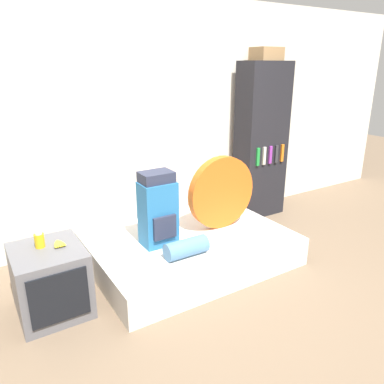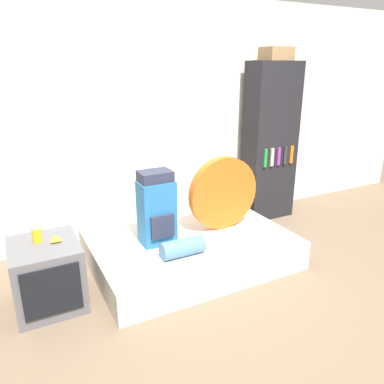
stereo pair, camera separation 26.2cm
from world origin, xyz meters
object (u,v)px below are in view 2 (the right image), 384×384
(sleeping_roll, at_px, (183,247))
(bookshelf, at_px, (270,143))
(tent_bag, at_px, (223,193))
(canister, at_px, (37,235))
(cardboard_box, at_px, (276,54))
(television, at_px, (47,275))
(backpack, at_px, (157,209))

(sleeping_roll, distance_m, bookshelf, 2.04)
(tent_bag, height_order, canister, tent_bag)
(cardboard_box, bearing_deg, tent_bag, -149.41)
(television, xyz_separation_m, bookshelf, (2.80, 0.73, 0.69))
(sleeping_roll, distance_m, television, 1.14)
(television, bearing_deg, backpack, 6.27)
(sleeping_roll, bearing_deg, television, 167.97)
(tent_bag, distance_m, cardboard_box, 1.85)
(canister, bearing_deg, tent_bag, 1.69)
(bookshelf, bearing_deg, canister, -166.82)
(tent_bag, relative_size, bookshelf, 0.39)
(tent_bag, xyz_separation_m, bookshelf, (1.06, 0.61, 0.31))
(sleeping_roll, xyz_separation_m, canister, (-1.14, 0.31, 0.24))
(backpack, bearing_deg, bookshelf, 19.22)
(sleeping_roll, height_order, television, television)
(tent_bag, xyz_separation_m, cardboard_box, (1.09, 0.64, 1.35))
(backpack, distance_m, bookshelf, 1.92)
(cardboard_box, bearing_deg, television, -164.87)
(sleeping_roll, bearing_deg, tent_bag, 29.54)
(backpack, xyz_separation_m, sleeping_roll, (0.09, -0.35, -0.26))
(sleeping_roll, bearing_deg, bookshelf, 29.84)
(sleeping_roll, distance_m, canister, 1.20)
(tent_bag, bearing_deg, canister, -178.31)
(bookshelf, relative_size, cardboard_box, 5.82)
(tent_bag, height_order, television, tent_bag)
(bookshelf, bearing_deg, television, -165.32)
(backpack, xyz_separation_m, cardboard_box, (1.81, 0.65, 1.38))
(bookshelf, xyz_separation_m, cardboard_box, (0.03, 0.03, 1.04))
(tent_bag, distance_m, television, 1.79)
(cardboard_box, bearing_deg, sleeping_roll, -149.79)
(backpack, relative_size, tent_bag, 0.94)
(backpack, xyz_separation_m, canister, (-1.05, -0.04, -0.02))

